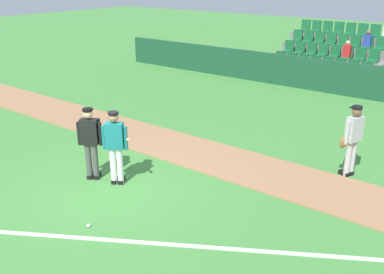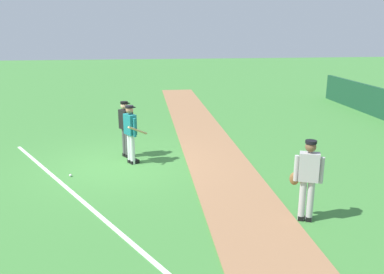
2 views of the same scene
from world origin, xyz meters
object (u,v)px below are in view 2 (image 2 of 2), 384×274
object	(u,v)px
umpire_home_plate	(126,126)
runner_grey_jersey	(307,178)
baseball	(70,175)
batter_teal_jersey	(131,132)

from	to	relation	value
umpire_home_plate	runner_grey_jersey	distance (m)	6.15
runner_grey_jersey	baseball	distance (m)	6.30
batter_teal_jersey	baseball	size ratio (longest dim) A/B	23.78
umpire_home_plate	runner_grey_jersey	world-z (taller)	same
batter_teal_jersey	umpire_home_plate	distance (m)	0.68
batter_teal_jersey	runner_grey_jersey	xyz separation A→B (m)	(4.12, 3.69, -0.01)
batter_teal_jersey	runner_grey_jersey	size ratio (longest dim) A/B	1.00
umpire_home_plate	baseball	size ratio (longest dim) A/B	23.78
runner_grey_jersey	baseball	world-z (taller)	runner_grey_jersey
batter_teal_jersey	baseball	distance (m)	2.10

